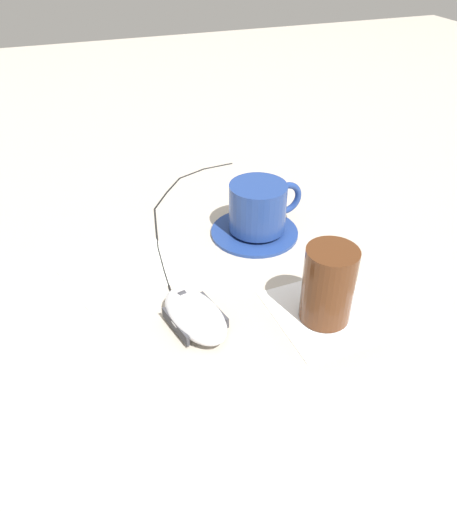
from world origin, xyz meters
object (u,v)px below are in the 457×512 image
Objects in this scene: saucer at (254,231)px; coffee_cup at (259,206)px; drinking_glass at (328,285)px; computer_mouse at (195,315)px.

coffee_cup is at bearing -172.02° from saucer.
saucer is 0.21m from drinking_glass.
saucer is 1.13× the size of coffee_cup.
drinking_glass reaches higher than computer_mouse.
computer_mouse is at bearing 48.88° from saucer.
computer_mouse is (0.15, 0.16, -0.03)m from coffee_cup.
drinking_glass is (-0.01, 0.20, 0.05)m from saucer.
computer_mouse is at bearing 47.79° from coffee_cup.
coffee_cup is 1.21× the size of drinking_glass.
coffee_cup is (-0.01, -0.00, 0.04)m from saucer.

